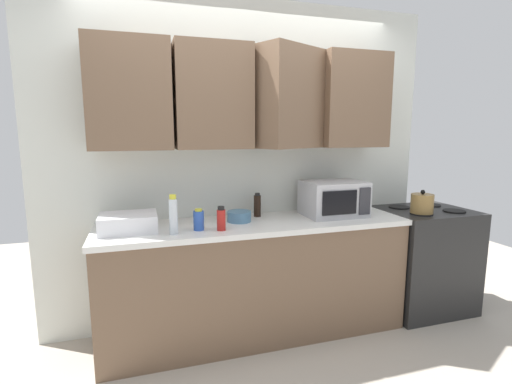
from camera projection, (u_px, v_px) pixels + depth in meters
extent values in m
cube|color=silver|center=(244.00, 165.00, 3.11)|extent=(3.21, 0.06, 2.60)
cube|color=brown|center=(129.00, 95.00, 2.60)|extent=(0.55, 0.33, 0.75)
cube|color=brown|center=(212.00, 97.00, 2.77)|extent=(0.55, 0.33, 0.75)
cube|color=brown|center=(287.00, 99.00, 2.90)|extent=(0.64, 0.54, 0.75)
cube|color=brown|center=(351.00, 101.00, 3.10)|extent=(0.55, 0.33, 0.75)
cube|color=brown|center=(256.00, 280.00, 2.94)|extent=(2.31, 0.60, 0.86)
cube|color=white|center=(256.00, 224.00, 2.86)|extent=(2.34, 0.63, 0.04)
cube|color=black|center=(422.00, 259.00, 3.37)|extent=(0.76, 0.64, 0.90)
cylinder|color=black|center=(421.00, 214.00, 3.12)|extent=(0.18, 0.18, 0.01)
cylinder|color=black|center=(454.00, 211.00, 3.22)|extent=(0.18, 0.18, 0.01)
cylinder|color=black|center=(399.00, 207.00, 3.38)|extent=(0.18, 0.18, 0.01)
cylinder|color=black|center=(430.00, 205.00, 3.48)|extent=(0.18, 0.18, 0.01)
cylinder|color=olive|center=(422.00, 204.00, 3.10)|extent=(0.18, 0.18, 0.16)
sphere|color=black|center=(423.00, 192.00, 3.09)|extent=(0.04, 0.04, 0.04)
cube|color=#B7B7BC|center=(333.00, 198.00, 3.06)|extent=(0.48, 0.36, 0.28)
cube|color=black|center=(340.00, 203.00, 2.87)|extent=(0.29, 0.01, 0.18)
cube|color=#2D2D33|center=(365.00, 201.00, 2.94)|extent=(0.10, 0.01, 0.21)
cube|color=silver|center=(128.00, 223.00, 2.58)|extent=(0.38, 0.30, 0.12)
cylinder|color=red|center=(221.00, 220.00, 2.60)|extent=(0.06, 0.06, 0.14)
cylinder|color=black|center=(221.00, 208.00, 2.59)|extent=(0.05, 0.05, 0.03)
cylinder|color=#2D56B7|center=(199.00, 221.00, 2.61)|extent=(0.07, 0.07, 0.13)
cylinder|color=yellow|center=(198.00, 210.00, 2.60)|extent=(0.05, 0.05, 0.02)
cylinder|color=silver|center=(173.00, 217.00, 2.49)|extent=(0.06, 0.06, 0.24)
cylinder|color=yellow|center=(173.00, 197.00, 2.47)|extent=(0.04, 0.04, 0.03)
cylinder|color=black|center=(257.00, 206.00, 3.03)|extent=(0.06, 0.06, 0.17)
cylinder|color=black|center=(257.00, 194.00, 3.01)|extent=(0.04, 0.04, 0.02)
cylinder|color=teal|center=(239.00, 216.00, 2.86)|extent=(0.18, 0.18, 0.08)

